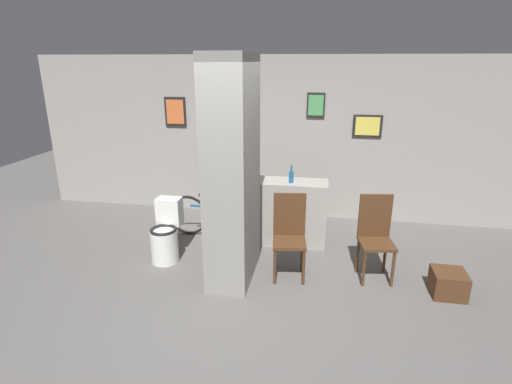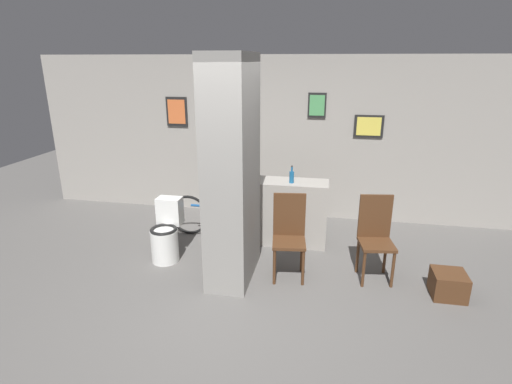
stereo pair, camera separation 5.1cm
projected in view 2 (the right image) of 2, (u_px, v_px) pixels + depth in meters
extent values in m
plane|color=#5B5956|center=(236.00, 297.00, 4.46)|extent=(14.00, 14.00, 0.00)
cube|color=gray|center=(272.00, 138.00, 6.50)|extent=(8.00, 0.06, 2.60)
cube|color=black|center=(177.00, 112.00, 6.62)|extent=(0.36, 0.02, 0.48)
cube|color=#D86633|center=(177.00, 112.00, 6.60)|extent=(0.30, 0.01, 0.39)
cube|color=black|center=(369.00, 126.00, 6.11)|extent=(0.44, 0.02, 0.34)
cube|color=#E0CC4C|center=(369.00, 126.00, 6.10)|extent=(0.36, 0.01, 0.28)
cube|color=black|center=(317.00, 105.00, 6.16)|extent=(0.28, 0.02, 0.38)
cube|color=#4C9959|center=(317.00, 105.00, 6.15)|extent=(0.23, 0.01, 0.31)
cube|color=gray|center=(232.00, 173.00, 4.53)|extent=(0.47, 0.98, 2.60)
cylinder|color=#593319|center=(205.00, 154.00, 4.31)|extent=(0.03, 0.40, 0.40)
cylinder|color=red|center=(204.00, 154.00, 4.31)|extent=(0.01, 0.07, 0.07)
cube|color=gray|center=(278.00, 211.00, 5.70)|extent=(1.40, 0.44, 0.92)
cylinder|color=white|center=(165.00, 246.00, 5.20)|extent=(0.36, 0.36, 0.43)
torus|color=black|center=(164.00, 230.00, 5.13)|extent=(0.35, 0.35, 0.04)
cube|color=white|center=(170.00, 211.00, 5.30)|extent=(0.32, 0.20, 0.36)
cylinder|color=#4C2D19|center=(274.00, 267.00, 4.65)|extent=(0.04, 0.04, 0.44)
cylinder|color=#4C2D19|center=(303.00, 268.00, 4.63)|extent=(0.04, 0.04, 0.44)
cylinder|color=#4C2D19|center=(275.00, 254.00, 4.97)|extent=(0.04, 0.04, 0.44)
cylinder|color=#4C2D19|center=(302.00, 255.00, 4.95)|extent=(0.04, 0.04, 0.44)
cube|color=#4C2D19|center=(289.00, 242.00, 4.72)|extent=(0.43, 0.43, 0.04)
cube|color=#4C2D19|center=(289.00, 214.00, 4.80)|extent=(0.39, 0.08, 0.54)
cylinder|color=#4C2D19|center=(364.00, 269.00, 4.60)|extent=(0.04, 0.04, 0.44)
cylinder|color=#4C2D19|center=(393.00, 270.00, 4.58)|extent=(0.04, 0.04, 0.44)
cylinder|color=#4C2D19|center=(358.00, 256.00, 4.91)|extent=(0.04, 0.04, 0.44)
cylinder|color=#4C2D19|center=(385.00, 256.00, 4.90)|extent=(0.04, 0.04, 0.44)
cube|color=#4C2D19|center=(377.00, 244.00, 4.67)|extent=(0.44, 0.44, 0.04)
cube|color=#4C2D19|center=(375.00, 216.00, 4.75)|extent=(0.39, 0.09, 0.54)
torus|color=black|center=(189.00, 215.00, 5.99)|extent=(0.61, 0.04, 0.61)
torus|color=black|center=(259.00, 220.00, 5.80)|extent=(0.61, 0.04, 0.61)
cylinder|color=#194C8C|center=(223.00, 207.00, 5.84)|extent=(0.98, 0.04, 0.04)
cylinder|color=#194C8C|center=(206.00, 206.00, 5.89)|extent=(0.03, 0.03, 0.32)
cylinder|color=#194C8C|center=(255.00, 209.00, 5.75)|extent=(0.03, 0.03, 0.29)
cube|color=black|center=(205.00, 195.00, 5.83)|extent=(0.16, 0.06, 0.04)
cylinder|color=#262626|center=(255.00, 200.00, 5.71)|extent=(0.03, 0.42, 0.03)
cylinder|color=#19598C|center=(292.00, 177.00, 5.44)|extent=(0.06, 0.06, 0.16)
cylinder|color=#19598C|center=(292.00, 169.00, 5.40)|extent=(0.03, 0.03, 0.07)
sphere|color=#333333|center=(292.00, 166.00, 5.39)|extent=(0.03, 0.03, 0.03)
cube|color=#4C2D19|center=(448.00, 284.00, 4.44)|extent=(0.36, 0.36, 0.28)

